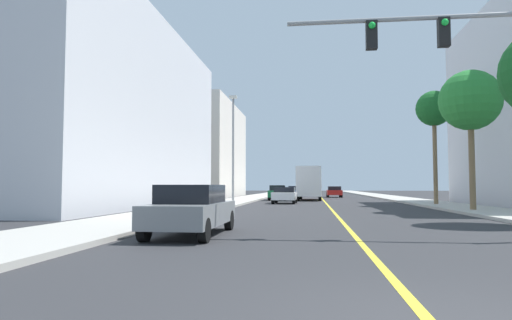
{
  "coord_description": "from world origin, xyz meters",
  "views": [
    {
      "loc": [
        -1.24,
        -4.91,
        1.44
      ],
      "look_at": [
        -4.2,
        19.06,
        2.86
      ],
      "focal_mm": 31.29,
      "sensor_mm": 36.0,
      "label": 1
    }
  ],
  "objects_px": {
    "car_red": "(334,192)",
    "delivery_truck": "(310,183)",
    "traffic_signal_mast": "(505,62)",
    "palm_far": "(434,110)",
    "car_green": "(277,193)",
    "palm_mid": "(470,101)",
    "car_gray": "(192,209)",
    "car_white": "(285,195)",
    "car_blue": "(295,191)",
    "street_lamp": "(233,144)"
  },
  "relations": [
    {
      "from": "street_lamp",
      "to": "car_white",
      "type": "relative_size",
      "value": 2.01
    },
    {
      "from": "car_green",
      "to": "car_gray",
      "type": "bearing_deg",
      "value": 88.21
    },
    {
      "from": "delivery_truck",
      "to": "street_lamp",
      "type": "bearing_deg",
      "value": -109.9
    },
    {
      "from": "palm_mid",
      "to": "car_white",
      "type": "xyz_separation_m",
      "value": [
        -11.01,
        11.29,
        -5.44
      ]
    },
    {
      "from": "car_green",
      "to": "car_red",
      "type": "xyz_separation_m",
      "value": [
        6.36,
        12.56,
        -0.04
      ]
    },
    {
      "from": "palm_far",
      "to": "car_gray",
      "type": "xyz_separation_m",
      "value": [
        -12.47,
        -20.86,
        -6.23
      ]
    },
    {
      "from": "delivery_truck",
      "to": "palm_far",
      "type": "bearing_deg",
      "value": -51.84
    },
    {
      "from": "car_gray",
      "to": "delivery_truck",
      "type": "xyz_separation_m",
      "value": [
        3.34,
        33.08,
        0.99
      ]
    },
    {
      "from": "car_gray",
      "to": "delivery_truck",
      "type": "relative_size",
      "value": 0.53
    },
    {
      "from": "palm_mid",
      "to": "palm_far",
      "type": "bearing_deg",
      "value": 88.91
    },
    {
      "from": "palm_mid",
      "to": "car_gray",
      "type": "xyz_separation_m",
      "value": [
        -12.32,
        -13.0,
        -5.39
      ]
    },
    {
      "from": "car_blue",
      "to": "delivery_truck",
      "type": "xyz_separation_m",
      "value": [
        1.95,
        -13.0,
        1.01
      ]
    },
    {
      "from": "palm_mid",
      "to": "traffic_signal_mast",
      "type": "bearing_deg",
      "value": -104.91
    },
    {
      "from": "street_lamp",
      "to": "car_blue",
      "type": "bearing_deg",
      "value": 82.59
    },
    {
      "from": "car_green",
      "to": "car_white",
      "type": "xyz_separation_m",
      "value": [
        1.23,
        -8.41,
        -0.05
      ]
    },
    {
      "from": "car_green",
      "to": "car_red",
      "type": "relative_size",
      "value": 0.99
    },
    {
      "from": "car_gray",
      "to": "car_red",
      "type": "height_order",
      "value": "car_gray"
    },
    {
      "from": "street_lamp",
      "to": "car_red",
      "type": "bearing_deg",
      "value": 71.92
    },
    {
      "from": "traffic_signal_mast",
      "to": "palm_far",
      "type": "relative_size",
      "value": 1.06
    },
    {
      "from": "car_blue",
      "to": "car_gray",
      "type": "distance_m",
      "value": 46.1
    },
    {
      "from": "car_red",
      "to": "car_green",
      "type": "bearing_deg",
      "value": -117.02
    },
    {
      "from": "street_lamp",
      "to": "car_blue",
      "type": "distance_m",
      "value": 27.53
    },
    {
      "from": "car_blue",
      "to": "street_lamp",
      "type": "bearing_deg",
      "value": -94.94
    },
    {
      "from": "car_blue",
      "to": "traffic_signal_mast",
      "type": "bearing_deg",
      "value": -78.18
    },
    {
      "from": "car_red",
      "to": "car_white",
      "type": "height_order",
      "value": "car_red"
    },
    {
      "from": "traffic_signal_mast",
      "to": "palm_far",
      "type": "distance_m",
      "value": 20.98
    },
    {
      "from": "street_lamp",
      "to": "car_red",
      "type": "distance_m",
      "value": 27.85
    },
    {
      "from": "traffic_signal_mast",
      "to": "delivery_truck",
      "type": "relative_size",
      "value": 1.03
    },
    {
      "from": "car_blue",
      "to": "car_green",
      "type": "distance_m",
      "value": 13.44
    },
    {
      "from": "palm_far",
      "to": "car_gray",
      "type": "height_order",
      "value": "palm_far"
    },
    {
      "from": "car_gray",
      "to": "delivery_truck",
      "type": "height_order",
      "value": "delivery_truck"
    },
    {
      "from": "palm_mid",
      "to": "car_white",
      "type": "distance_m",
      "value": 16.68
    },
    {
      "from": "car_white",
      "to": "delivery_truck",
      "type": "bearing_deg",
      "value": 78.07
    },
    {
      "from": "car_white",
      "to": "traffic_signal_mast",
      "type": "bearing_deg",
      "value": -71.29
    },
    {
      "from": "delivery_truck",
      "to": "traffic_signal_mast",
      "type": "bearing_deg",
      "value": -78.93
    },
    {
      "from": "car_gray",
      "to": "car_white",
      "type": "height_order",
      "value": "car_gray"
    },
    {
      "from": "palm_mid",
      "to": "car_gray",
      "type": "distance_m",
      "value": 18.7
    },
    {
      "from": "palm_far",
      "to": "car_green",
      "type": "relative_size",
      "value": 1.92
    },
    {
      "from": "traffic_signal_mast",
      "to": "car_blue",
      "type": "relative_size",
      "value": 1.94
    },
    {
      "from": "street_lamp",
      "to": "car_green",
      "type": "relative_size",
      "value": 1.84
    },
    {
      "from": "street_lamp",
      "to": "palm_far",
      "type": "xyz_separation_m",
      "value": [
        14.6,
        1.82,
        2.47
      ]
    },
    {
      "from": "traffic_signal_mast",
      "to": "palm_far",
      "type": "xyz_separation_m",
      "value": [
        3.53,
        20.58,
        2.07
      ]
    },
    {
      "from": "car_red",
      "to": "delivery_truck",
      "type": "relative_size",
      "value": 0.51
    },
    {
      "from": "car_blue",
      "to": "car_green",
      "type": "xyz_separation_m",
      "value": [
        -1.31,
        -13.38,
        0.03
      ]
    },
    {
      "from": "car_blue",
      "to": "car_white",
      "type": "relative_size",
      "value": 1.15
    },
    {
      "from": "palm_mid",
      "to": "car_gray",
      "type": "relative_size",
      "value": 1.72
    },
    {
      "from": "car_red",
      "to": "car_white",
      "type": "relative_size",
      "value": 1.1
    },
    {
      "from": "traffic_signal_mast",
      "to": "palm_mid",
      "type": "relative_size",
      "value": 1.13
    },
    {
      "from": "palm_mid",
      "to": "delivery_truck",
      "type": "height_order",
      "value": "palm_mid"
    },
    {
      "from": "traffic_signal_mast",
      "to": "car_white",
      "type": "relative_size",
      "value": 2.23
    }
  ]
}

